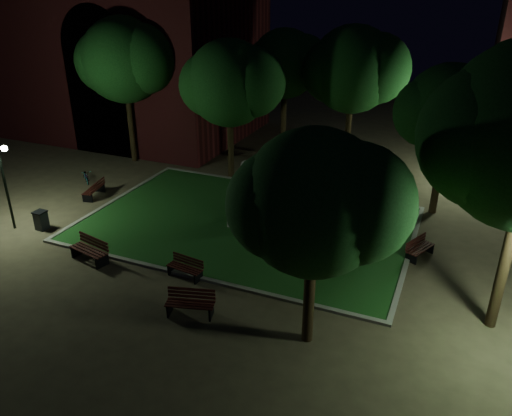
% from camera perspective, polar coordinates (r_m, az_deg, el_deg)
% --- Properties ---
extents(ground, '(80.00, 80.00, 0.00)m').
position_cam_1_polar(ground, '(22.44, -3.17, -4.05)').
color(ground, '#4E422E').
extents(lawn, '(15.00, 10.00, 0.08)m').
position_cam_1_polar(lawn, '(24.02, -1.09, -1.86)').
color(lawn, '#1B4A19').
rests_on(lawn, ground).
extents(lawn_kerb, '(15.40, 10.40, 0.12)m').
position_cam_1_polar(lawn_kerb, '(24.01, -1.09, -1.81)').
color(lawn_kerb, slate).
rests_on(lawn_kerb, ground).
extents(monument, '(1.40, 1.40, 3.20)m').
position_cam_1_polar(monument, '(23.62, -1.11, 0.13)').
color(monument, '#A9A39A').
rests_on(monument, lawn).
extents(building_main, '(20.00, 12.00, 15.00)m').
position_cam_1_polar(building_main, '(40.06, -15.99, 18.98)').
color(building_main, '#4E1618').
rests_on(building_main, ground).
extents(tree_north_wl, '(5.91, 4.82, 7.96)m').
position_cam_1_polar(tree_north_wl, '(28.28, -2.88, 14.03)').
color(tree_north_wl, black).
rests_on(tree_north_wl, ground).
extents(tree_north_er, '(6.12, 4.99, 8.57)m').
position_cam_1_polar(tree_north_er, '(29.99, 11.22, 15.24)').
color(tree_north_er, black).
rests_on(tree_north_er, ground).
extents(tree_ne, '(5.33, 4.35, 7.40)m').
position_cam_1_polar(tree_ne, '(25.23, 21.38, 10.31)').
color(tree_ne, black).
rests_on(tree_ne, ground).
extents(tree_se, '(5.43, 4.43, 7.13)m').
position_cam_1_polar(tree_se, '(14.44, 7.02, 0.49)').
color(tree_se, black).
rests_on(tree_se, ground).
extents(tree_nw, '(6.28, 5.12, 8.92)m').
position_cam_1_polar(tree_nw, '(32.06, -14.69, 16.03)').
color(tree_nw, black).
rests_on(tree_nw, ground).
extents(tree_far_north, '(5.27, 4.30, 8.13)m').
position_cam_1_polar(tree_far_north, '(32.24, 3.46, 16.11)').
color(tree_far_north, black).
rests_on(tree_far_north, ground).
extents(lamppost_sw, '(1.18, 0.28, 4.15)m').
position_cam_1_polar(lamppost_sw, '(25.31, -27.04, 3.88)').
color(lamppost_sw, black).
rests_on(lamppost_sw, ground).
extents(lamppost_nw, '(1.18, 0.28, 4.75)m').
position_cam_1_polar(lamppost_nw, '(34.22, -12.47, 11.52)').
color(lamppost_nw, black).
rests_on(lamppost_nw, ground).
extents(lamppost_ne, '(1.18, 0.28, 4.06)m').
position_cam_1_polar(lamppost_ne, '(30.10, 24.09, 7.33)').
color(lamppost_ne, black).
rests_on(lamppost_ne, ground).
extents(bench_near_left, '(1.55, 0.71, 0.82)m').
position_cam_1_polar(bench_near_left, '(20.06, -8.04, -6.79)').
color(bench_near_left, black).
rests_on(bench_near_left, ground).
extents(bench_near_right, '(1.81, 1.03, 0.94)m').
position_cam_1_polar(bench_near_right, '(17.94, -7.49, -10.76)').
color(bench_near_right, black).
rests_on(bench_near_right, ground).
extents(bench_west_near, '(1.93, 1.02, 1.01)m').
position_cam_1_polar(bench_west_near, '(22.02, -18.41, -4.60)').
color(bench_west_near, black).
rests_on(bench_west_near, ground).
extents(bench_left_side, '(0.91, 1.73, 0.90)m').
position_cam_1_polar(bench_left_side, '(28.31, -17.97, 2.00)').
color(bench_left_side, black).
rests_on(bench_left_side, ground).
extents(bench_right_side, '(1.12, 1.62, 0.84)m').
position_cam_1_polar(bench_right_side, '(22.29, 18.13, -4.41)').
color(bench_right_side, black).
rests_on(bench_right_side, ground).
extents(bench_far_side, '(1.60, 1.02, 0.83)m').
position_cam_1_polar(bench_far_side, '(28.06, 12.62, 2.36)').
color(bench_far_side, black).
rests_on(bench_far_side, ground).
extents(trash_bin, '(0.55, 0.55, 0.92)m').
position_cam_1_polar(trash_bin, '(25.52, -23.35, -1.28)').
color(trash_bin, black).
rests_on(trash_bin, ground).
extents(bicycle, '(1.43, 1.35, 0.77)m').
position_cam_1_polar(bicycle, '(30.59, -18.84, 3.49)').
color(bicycle, black).
rests_on(bicycle, ground).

